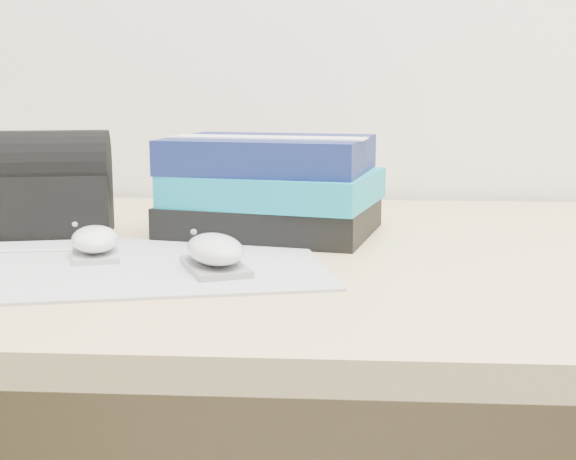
# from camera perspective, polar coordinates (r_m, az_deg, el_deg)

# --- Properties ---
(desk) EXTENTS (1.60, 0.80, 0.73)m
(desk) POSITION_cam_1_polar(r_m,az_deg,el_deg) (1.09, 3.90, -12.67)
(desk) COLOR tan
(desk) RESTS_ON ground
(mousepad) EXTENTS (0.43, 0.37, 0.00)m
(mousepad) POSITION_cam_1_polar(r_m,az_deg,el_deg) (0.88, -10.01, -2.38)
(mousepad) COLOR gray
(mousepad) RESTS_ON desk
(mouse_rear) EXTENTS (0.08, 0.10, 0.04)m
(mouse_rear) POSITION_cam_1_polar(r_m,az_deg,el_deg) (0.92, -13.57, -0.81)
(mouse_rear) COLOR #ABACAE
(mouse_rear) RESTS_ON mousepad
(mouse_front) EXTENTS (0.09, 0.11, 0.04)m
(mouse_front) POSITION_cam_1_polar(r_m,az_deg,el_deg) (0.83, -5.21, -1.58)
(mouse_front) COLOR gray
(mouse_front) RESTS_ON mousepad
(book_stack) EXTENTS (0.30, 0.26, 0.13)m
(book_stack) POSITION_cam_1_polar(r_m,az_deg,el_deg) (1.04, -1.13, 3.13)
(book_stack) COLOR black
(book_stack) RESTS_ON desk
(pouch) EXTENTS (0.16, 0.13, 0.14)m
(pouch) POSITION_cam_1_polar(r_m,az_deg,el_deg) (1.07, -16.30, 3.11)
(pouch) COLOR black
(pouch) RESTS_ON desk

